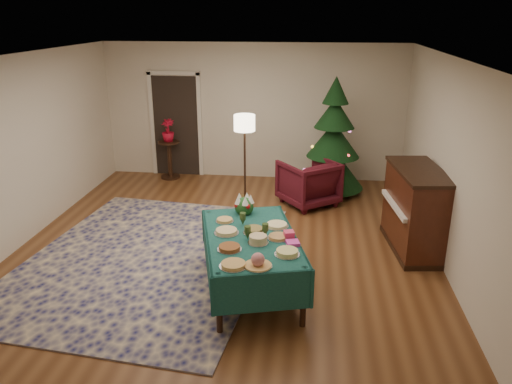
# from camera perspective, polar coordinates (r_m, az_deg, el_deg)

# --- Properties ---
(room_shell) EXTENTS (7.00, 7.00, 7.00)m
(room_shell) POSITION_cam_1_polar(r_m,az_deg,el_deg) (6.74, -3.87, 3.53)
(room_shell) COLOR #593319
(room_shell) RESTS_ON ground
(doorway) EXTENTS (1.08, 0.04, 2.16)m
(doorway) POSITION_cam_1_polar(r_m,az_deg,el_deg) (10.45, -9.14, 7.80)
(doorway) COLOR black
(doorway) RESTS_ON ground
(rug) EXTENTS (3.63, 4.52, 0.02)m
(rug) POSITION_cam_1_polar(r_m,az_deg,el_deg) (7.18, -12.23, -7.37)
(rug) COLOR #15184F
(rug) RESTS_ON ground
(buffet_table) EXTENTS (1.53, 2.08, 0.72)m
(buffet_table) POSITION_cam_1_polar(r_m,az_deg,el_deg) (6.03, -0.58, -6.32)
(buffet_table) COLOR black
(buffet_table) RESTS_ON ground
(platter_0) EXTENTS (0.30, 0.30, 0.05)m
(platter_0) POSITION_cam_1_polar(r_m,az_deg,el_deg) (5.30, -2.60, -8.31)
(platter_0) COLOR silver
(platter_0) RESTS_ON buffet_table
(platter_1) EXTENTS (0.30, 0.30, 0.16)m
(platter_1) POSITION_cam_1_polar(r_m,az_deg,el_deg) (5.27, 0.22, -7.91)
(platter_1) COLOR silver
(platter_1) RESTS_ON buffet_table
(platter_2) EXTENTS (0.28, 0.28, 0.06)m
(platter_2) POSITION_cam_1_polar(r_m,az_deg,el_deg) (5.54, 3.58, -6.92)
(platter_2) COLOR silver
(platter_2) RESTS_ON buffet_table
(platter_3) EXTENTS (0.28, 0.28, 0.05)m
(platter_3) POSITION_cam_1_polar(r_m,az_deg,el_deg) (5.65, -3.05, -6.40)
(platter_3) COLOR silver
(platter_3) RESTS_ON buffet_table
(platter_4) EXTENTS (0.24, 0.24, 0.10)m
(platter_4) POSITION_cam_1_polar(r_m,az_deg,el_deg) (5.78, 0.24, -5.46)
(platter_4) COLOR silver
(platter_4) RESTS_ON buffet_table
(platter_5) EXTENTS (0.26, 0.26, 0.04)m
(platter_5) POSITION_cam_1_polar(r_m,az_deg,el_deg) (5.91, 2.56, -5.17)
(platter_5) COLOR silver
(platter_5) RESTS_ON buffet_table
(platter_6) EXTENTS (0.30, 0.30, 0.05)m
(platter_6) POSITION_cam_1_polar(r_m,az_deg,el_deg) (6.05, -3.39, -4.53)
(platter_6) COLOR silver
(platter_6) RESTS_ON buffet_table
(platter_7) EXTENTS (0.26, 0.26, 0.07)m
(platter_7) POSITION_cam_1_polar(r_m,az_deg,el_deg) (6.04, -0.26, -4.44)
(platter_7) COLOR silver
(platter_7) RESTS_ON buffet_table
(platter_8) EXTENTS (0.30, 0.30, 0.04)m
(platter_8) POSITION_cam_1_polar(r_m,az_deg,el_deg) (6.23, 2.39, -3.81)
(platter_8) COLOR silver
(platter_8) RESTS_ON buffet_table
(platter_9) EXTENTS (0.23, 0.23, 0.04)m
(platter_9) POSITION_cam_1_polar(r_m,az_deg,el_deg) (6.38, -3.60, -3.24)
(platter_9) COLOR silver
(platter_9) RESTS_ON buffet_table
(goblet_0) EXTENTS (0.08, 0.08, 0.17)m
(goblet_0) POSITION_cam_1_polar(r_m,az_deg,el_deg) (6.24, -1.52, -3.07)
(goblet_0) COLOR #2D471E
(goblet_0) RESTS_ON buffet_table
(goblet_1) EXTENTS (0.08, 0.08, 0.17)m
(goblet_1) POSITION_cam_1_polar(r_m,az_deg,el_deg) (5.93, 1.07, -4.34)
(goblet_1) COLOR #2D471E
(goblet_1) RESTS_ON buffet_table
(goblet_2) EXTENTS (0.08, 0.08, 0.17)m
(goblet_2) POSITION_cam_1_polar(r_m,az_deg,el_deg) (5.86, -0.97, -4.63)
(goblet_2) COLOR #2D471E
(goblet_2) RESTS_ON buffet_table
(napkin_stack) EXTENTS (0.18, 0.18, 0.04)m
(napkin_stack) POSITION_cam_1_polar(r_m,az_deg,el_deg) (5.78, 4.22, -5.83)
(napkin_stack) COLOR #E43FB3
(napkin_stack) RESTS_ON buffet_table
(gift_box) EXTENTS (0.14, 0.14, 0.10)m
(gift_box) POSITION_cam_1_polar(r_m,az_deg,el_deg) (5.90, 3.78, -4.93)
(gift_box) COLOR #DC3D65
(gift_box) RESTS_ON buffet_table
(centerpiece) EXTENTS (0.26, 0.26, 0.30)m
(centerpiece) POSITION_cam_1_polar(r_m,az_deg,el_deg) (6.58, -1.37, -1.44)
(centerpiece) COLOR #1E4C1E
(centerpiece) RESTS_ON buffet_table
(armchair) EXTENTS (1.18, 1.17, 0.89)m
(armchair) POSITION_cam_1_polar(r_m,az_deg,el_deg) (8.84, 6.02, 1.32)
(armchair) COLOR #460F18
(armchair) RESTS_ON ground
(floor_lamp) EXTENTS (0.38, 0.38, 1.55)m
(floor_lamp) POSITION_cam_1_polar(r_m,az_deg,el_deg) (8.85, -1.32, 7.31)
(floor_lamp) COLOR #A57F3F
(floor_lamp) RESTS_ON ground
(side_table) EXTENTS (0.43, 0.43, 0.77)m
(side_table) POSITION_cam_1_polar(r_m,az_deg,el_deg) (10.39, -9.83, 3.59)
(side_table) COLOR black
(side_table) RESTS_ON ground
(potted_plant) EXTENTS (0.25, 0.46, 0.25)m
(potted_plant) POSITION_cam_1_polar(r_m,az_deg,el_deg) (10.26, -10.00, 6.40)
(potted_plant) COLOR #B10C23
(potted_plant) RESTS_ON side_table
(christmas_tree) EXTENTS (1.26, 1.26, 2.18)m
(christmas_tree) POSITION_cam_1_polar(r_m,az_deg,el_deg) (9.36, 8.82, 5.67)
(christmas_tree) COLOR black
(christmas_tree) RESTS_ON ground
(piano) EXTENTS (0.80, 1.46, 1.20)m
(piano) POSITION_cam_1_polar(r_m,az_deg,el_deg) (7.42, 17.76, -2.06)
(piano) COLOR black
(piano) RESTS_ON ground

